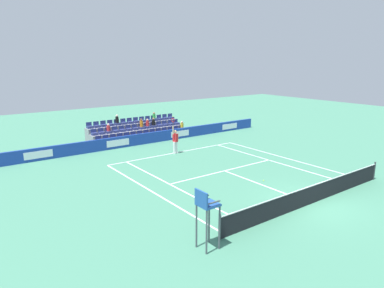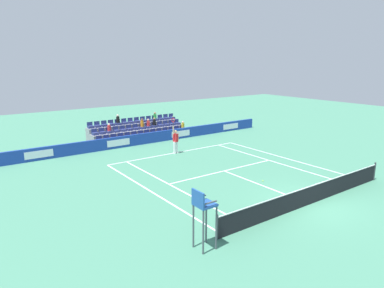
{
  "view_description": "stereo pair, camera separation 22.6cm",
  "coord_description": "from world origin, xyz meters",
  "views": [
    {
      "loc": [
        14.12,
        9.32,
        6.84
      ],
      "look_at": [
        0.07,
        -9.77,
        1.1
      ],
      "focal_mm": 32.69,
      "sensor_mm": 36.0,
      "label": 1
    },
    {
      "loc": [
        13.94,
        9.45,
        6.84
      ],
      "look_at": [
        0.07,
        -9.77,
        1.1
      ],
      "focal_mm": 32.69,
      "sensor_mm": 36.0,
      "label": 2
    }
  ],
  "objects": [
    {
      "name": "line_baseline",
      "position": [
        0.0,
        -11.89,
        0.0
      ],
      "size": [
        10.97,
        0.1,
        0.01
      ],
      "primitive_type": "cube",
      "color": "white",
      "rests_on": "ground"
    },
    {
      "name": "line_centre_service",
      "position": [
        0.0,
        -3.2,
        0.0
      ],
      "size": [
        0.1,
        6.4,
        0.01
      ],
      "primitive_type": "cube",
      "color": "white",
      "rests_on": "ground"
    },
    {
      "name": "line_doubles_sideline_left",
      "position": [
        5.49,
        -5.95,
        0.0
      ],
      "size": [
        0.1,
        11.89,
        0.01
      ],
      "primitive_type": "cube",
      "color": "white",
      "rests_on": "ground"
    },
    {
      "name": "ground_plane",
      "position": [
        0.0,
        0.0,
        0.0
      ],
      "size": [
        80.0,
        80.0,
        0.0
      ],
      "primitive_type": "plane",
      "color": "#47896B"
    },
    {
      "name": "umpire_chair",
      "position": [
        6.76,
        0.2,
        1.52
      ],
      "size": [
        0.7,
        0.7,
        2.34
      ],
      "color": "#474C54",
      "rests_on": "ground"
    },
    {
      "name": "line_singles_sideline_left",
      "position": [
        4.12,
        -5.95,
        0.0
      ],
      "size": [
        0.1,
        11.89,
        0.01
      ],
      "primitive_type": "cube",
      "color": "white",
      "rests_on": "ground"
    },
    {
      "name": "line_centre_mark",
      "position": [
        0.0,
        -11.79,
        0.0
      ],
      "size": [
        0.1,
        0.2,
        0.01
      ],
      "primitive_type": "cube",
      "color": "white",
      "rests_on": "ground"
    },
    {
      "name": "tennis_player",
      "position": [
        0.15,
        -11.76,
        0.99
      ],
      "size": [
        0.53,
        0.4,
        2.85
      ],
      "color": "white",
      "rests_on": "ground"
    },
    {
      "name": "stadium_stand",
      "position": [
        -0.01,
        -18.09,
        0.54
      ],
      "size": [
        8.68,
        2.85,
        2.19
      ],
      "color": "gray",
      "rests_on": "ground"
    },
    {
      "name": "sponsor_barrier",
      "position": [
        0.0,
        -15.78,
        0.46
      ],
      "size": [
        23.7,
        0.22,
        0.91
      ],
      "color": "#193899",
      "rests_on": "ground"
    },
    {
      "name": "line_doubles_sideline_right",
      "position": [
        -5.49,
        -5.95,
        0.0
      ],
      "size": [
        0.1,
        11.89,
        0.01
      ],
      "primitive_type": "cube",
      "color": "white",
      "rests_on": "ground"
    },
    {
      "name": "loose_tennis_ball",
      "position": [
        -0.54,
        -3.62,
        0.03
      ],
      "size": [
        0.07,
        0.07,
        0.07
      ],
      "primitive_type": "sphere",
      "color": "#D1E533",
      "rests_on": "ground"
    },
    {
      "name": "tennis_net",
      "position": [
        0.0,
        0.0,
        0.49
      ],
      "size": [
        11.97,
        0.1,
        1.07
      ],
      "color": "#33383D",
      "rests_on": "ground"
    },
    {
      "name": "line_service",
      "position": [
        0.0,
        -6.4,
        0.0
      ],
      "size": [
        8.23,
        0.1,
        0.01
      ],
      "primitive_type": "cube",
      "color": "white",
      "rests_on": "ground"
    },
    {
      "name": "line_singles_sideline_right",
      "position": [
        -4.12,
        -5.95,
        0.0
      ],
      "size": [
        0.1,
        11.89,
        0.01
      ],
      "primitive_type": "cube",
      "color": "white",
      "rests_on": "ground"
    }
  ]
}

